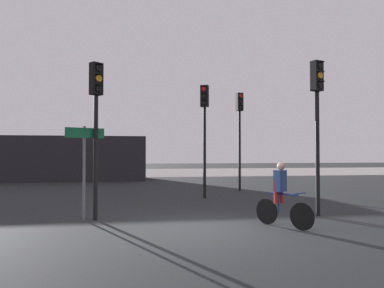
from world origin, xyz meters
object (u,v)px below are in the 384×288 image
(traffic_light_near_left, at_px, (96,110))
(direction_sign_post, at_px, (84,159))
(distant_building, at_px, (28,158))
(traffic_light_near_right, at_px, (317,108))
(traffic_light_far_right, at_px, (240,123))
(traffic_light_center, at_px, (205,120))
(cyclist, at_px, (281,194))

(traffic_light_near_left, xyz_separation_m, direction_sign_post, (-0.31, 0.03, -1.35))
(distant_building, height_order, direction_sign_post, distant_building)
(traffic_light_near_right, xyz_separation_m, traffic_light_far_right, (-0.15, 7.59, 0.17))
(traffic_light_center, distance_m, cyclist, 6.80)
(traffic_light_near_right, xyz_separation_m, cyclist, (-1.74, -1.42, -2.37))
(distant_building, distance_m, traffic_light_center, 15.65)
(traffic_light_center, relative_size, cyclist, 2.89)
(distant_building, height_order, traffic_light_center, traffic_light_center)
(direction_sign_post, bearing_deg, distant_building, -96.32)
(distant_building, bearing_deg, traffic_light_near_right, -53.32)
(distant_building, height_order, cyclist, distant_building)
(distant_building, xyz_separation_m, traffic_light_far_right, (12.34, -9.19, 1.86))
(distant_building, xyz_separation_m, direction_sign_post, (5.75, -16.43, 0.19))
(traffic_light_center, relative_size, traffic_light_far_right, 0.96)
(distant_building, relative_size, direction_sign_post, 6.14)
(traffic_light_center, relative_size, traffic_light_near_right, 1.02)
(traffic_light_far_right, bearing_deg, direction_sign_post, 34.26)
(direction_sign_post, xyz_separation_m, cyclist, (5.01, -1.77, -0.88))
(distant_building, bearing_deg, direction_sign_post, -70.72)
(distant_building, distance_m, traffic_light_near_left, 17.60)
(traffic_light_near_right, xyz_separation_m, direction_sign_post, (-6.75, 0.35, -1.49))
(traffic_light_center, height_order, traffic_light_near_right, traffic_light_center)
(traffic_light_near_left, relative_size, cyclist, 2.70)
(distant_building, relative_size, traffic_light_near_left, 3.65)
(distant_building, xyz_separation_m, cyclist, (10.76, -18.20, -0.68))
(traffic_light_near_right, distance_m, cyclist, 3.26)
(traffic_light_center, relative_size, direction_sign_post, 1.80)
(traffic_light_near_right, bearing_deg, traffic_light_far_right, -108.85)
(cyclist, bearing_deg, traffic_light_near_left, -51.80)
(traffic_light_far_right, bearing_deg, cyclist, 66.61)
(traffic_light_near_right, relative_size, traffic_light_near_left, 1.05)
(direction_sign_post, distance_m, cyclist, 5.39)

